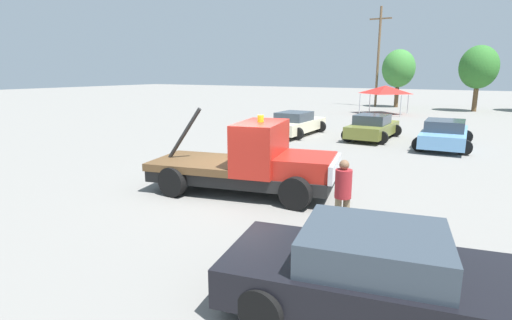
{
  "coord_description": "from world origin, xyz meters",
  "views": [
    {
      "loc": [
        6.13,
        -9.8,
        3.55
      ],
      "look_at": [
        0.5,
        0.0,
        1.05
      ],
      "focal_mm": 28.0,
      "sensor_mm": 36.0,
      "label": 1
    }
  ],
  "objects_px": {
    "canopy_tent_red": "(385,90)",
    "utility_pole": "(378,55)",
    "parked_car_cream": "(295,124)",
    "parked_car_olive": "(373,127)",
    "tree_right": "(399,69)",
    "foreground_car": "(386,276)",
    "tow_truck": "(252,163)",
    "tree_center": "(479,67)",
    "traffic_cone": "(257,158)",
    "parked_car_skyblue": "(444,134)",
    "person_near_truck": "(343,191)"
  },
  "relations": [
    {
      "from": "canopy_tent_red",
      "to": "utility_pole",
      "type": "distance_m",
      "value": 8.61
    },
    {
      "from": "parked_car_cream",
      "to": "parked_car_olive",
      "type": "xyz_separation_m",
      "value": [
        4.21,
        0.7,
        -0.0
      ]
    },
    {
      "from": "canopy_tent_red",
      "to": "tree_right",
      "type": "bearing_deg",
      "value": 93.53
    },
    {
      "from": "foreground_car",
      "to": "parked_car_olive",
      "type": "relative_size",
      "value": 1.16
    },
    {
      "from": "tow_truck",
      "to": "tree_center",
      "type": "bearing_deg",
      "value": 69.47
    },
    {
      "from": "parked_car_cream",
      "to": "traffic_cone",
      "type": "bearing_deg",
      "value": -165.98
    },
    {
      "from": "canopy_tent_red",
      "to": "tree_right",
      "type": "distance_m",
      "value": 7.82
    },
    {
      "from": "tree_right",
      "to": "parked_car_olive",
      "type": "bearing_deg",
      "value": -82.25
    },
    {
      "from": "parked_car_skyblue",
      "to": "canopy_tent_red",
      "type": "relative_size",
      "value": 1.46
    },
    {
      "from": "parked_car_olive",
      "to": "tree_right",
      "type": "xyz_separation_m",
      "value": [
        -2.91,
        21.4,
        3.22
      ]
    },
    {
      "from": "foreground_car",
      "to": "utility_pole",
      "type": "distance_m",
      "value": 38.79
    },
    {
      "from": "canopy_tent_red",
      "to": "traffic_cone",
      "type": "xyz_separation_m",
      "value": [
        0.08,
        -22.17,
        -1.82
      ]
    },
    {
      "from": "tow_truck",
      "to": "utility_pole",
      "type": "height_order",
      "value": "utility_pole"
    },
    {
      "from": "parked_car_olive",
      "to": "tree_right",
      "type": "height_order",
      "value": "tree_right"
    },
    {
      "from": "traffic_cone",
      "to": "tow_truck",
      "type": "bearing_deg",
      "value": -62.4
    },
    {
      "from": "parked_car_skyblue",
      "to": "canopy_tent_red",
      "type": "height_order",
      "value": "canopy_tent_red"
    },
    {
      "from": "parked_car_olive",
      "to": "tree_right",
      "type": "distance_m",
      "value": 21.84
    },
    {
      "from": "utility_pole",
      "to": "tree_center",
      "type": "bearing_deg",
      "value": -6.96
    },
    {
      "from": "canopy_tent_red",
      "to": "traffic_cone",
      "type": "relative_size",
      "value": 6.15
    },
    {
      "from": "foreground_car",
      "to": "tree_right",
      "type": "relative_size",
      "value": 0.89
    },
    {
      "from": "parked_car_skyblue",
      "to": "traffic_cone",
      "type": "relative_size",
      "value": 8.97
    },
    {
      "from": "foreground_car",
      "to": "tree_center",
      "type": "distance_m",
      "value": 36.43
    },
    {
      "from": "foreground_car",
      "to": "canopy_tent_red",
      "type": "xyz_separation_m",
      "value": [
        -6.62,
        29.83,
        1.42
      ]
    },
    {
      "from": "canopy_tent_red",
      "to": "tree_center",
      "type": "distance_m",
      "value": 9.46
    },
    {
      "from": "person_near_truck",
      "to": "tree_right",
      "type": "bearing_deg",
      "value": 143.78
    },
    {
      "from": "utility_pole",
      "to": "tow_truck",
      "type": "bearing_deg",
      "value": -82.47
    },
    {
      "from": "parked_car_olive",
      "to": "traffic_cone",
      "type": "distance_m",
      "value": 8.7
    },
    {
      "from": "parked_car_cream",
      "to": "traffic_cone",
      "type": "height_order",
      "value": "parked_car_cream"
    },
    {
      "from": "parked_car_olive",
      "to": "tree_center",
      "type": "height_order",
      "value": "tree_center"
    },
    {
      "from": "parked_car_skyblue",
      "to": "tree_center",
      "type": "xyz_separation_m",
      "value": [
        0.63,
        20.98,
        3.3
      ]
    },
    {
      "from": "tow_truck",
      "to": "traffic_cone",
      "type": "xyz_separation_m",
      "value": [
        -1.73,
        3.31,
        -0.67
      ]
    },
    {
      "from": "tree_right",
      "to": "tow_truck",
      "type": "bearing_deg",
      "value": -86.06
    },
    {
      "from": "parked_car_skyblue",
      "to": "canopy_tent_red",
      "type": "xyz_separation_m",
      "value": [
        -6.02,
        14.52,
        1.42
      ]
    },
    {
      "from": "foreground_car",
      "to": "person_near_truck",
      "type": "xyz_separation_m",
      "value": [
        -1.56,
        2.81,
        0.32
      ]
    },
    {
      "from": "tree_center",
      "to": "utility_pole",
      "type": "distance_m",
      "value": 9.38
    },
    {
      "from": "person_near_truck",
      "to": "tree_center",
      "type": "height_order",
      "value": "tree_center"
    },
    {
      "from": "tow_truck",
      "to": "canopy_tent_red",
      "type": "height_order",
      "value": "tow_truck"
    },
    {
      "from": "utility_pole",
      "to": "tree_right",
      "type": "bearing_deg",
      "value": 0.48
    },
    {
      "from": "person_near_truck",
      "to": "utility_pole",
      "type": "distance_m",
      "value": 35.69
    },
    {
      "from": "tow_truck",
      "to": "utility_pole",
      "type": "bearing_deg",
      "value": 85.63
    },
    {
      "from": "tree_center",
      "to": "foreground_car",
      "type": "bearing_deg",
      "value": -90.07
    },
    {
      "from": "foreground_car",
      "to": "parked_car_cream",
      "type": "xyz_separation_m",
      "value": [
        -8.38,
        15.33,
        -0.0
      ]
    },
    {
      "from": "tow_truck",
      "to": "parked_car_skyblue",
      "type": "height_order",
      "value": "tow_truck"
    },
    {
      "from": "tow_truck",
      "to": "tree_center",
      "type": "height_order",
      "value": "tree_center"
    },
    {
      "from": "foreground_car",
      "to": "tree_center",
      "type": "height_order",
      "value": "tree_center"
    },
    {
      "from": "parked_car_skyblue",
      "to": "tree_right",
      "type": "height_order",
      "value": "tree_right"
    },
    {
      "from": "utility_pole",
      "to": "person_near_truck",
      "type": "bearing_deg",
      "value": -77.59
    },
    {
      "from": "canopy_tent_red",
      "to": "utility_pole",
      "type": "relative_size",
      "value": 0.34
    },
    {
      "from": "tow_truck",
      "to": "foreground_car",
      "type": "distance_m",
      "value": 6.49
    },
    {
      "from": "foreground_car",
      "to": "traffic_cone",
      "type": "distance_m",
      "value": 10.08
    }
  ]
}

